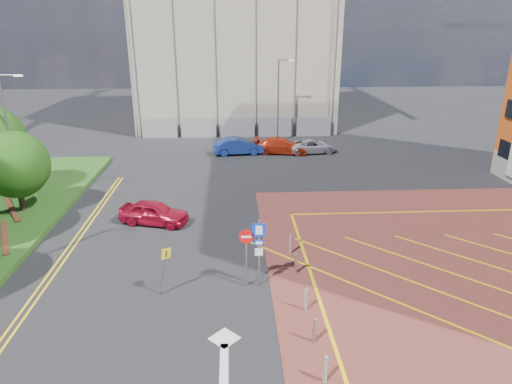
{
  "coord_description": "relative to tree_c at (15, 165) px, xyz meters",
  "views": [
    {
      "loc": [
        -0.59,
        -16.72,
        10.97
      ],
      "look_at": [
        0.6,
        5.12,
        2.96
      ],
      "focal_mm": 32.0,
      "sensor_mm": 36.0,
      "label": 1
    }
  ],
  "objects": [
    {
      "name": "ground",
      "position": [
        13.5,
        -10.0,
        -3.19
      ],
      "size": [
        140.0,
        140.0,
        0.0
      ],
      "primitive_type": "plane",
      "color": "black",
      "rests_on": "ground"
    },
    {
      "name": "bollard_row",
      "position": [
        15.8,
        -11.67,
        -2.72
      ],
      "size": [
        0.14,
        11.14,
        0.9
      ],
      "color": "#9EA0A8",
      "rests_on": "forecourt"
    },
    {
      "name": "tree_c",
      "position": [
        0.0,
        0.0,
        0.0
      ],
      "size": [
        4.0,
        4.0,
        4.9
      ],
      "color": "#3D2B1C",
      "rests_on": "grass_bed"
    },
    {
      "name": "lamp_back",
      "position": [
        17.58,
        18.0,
        1.17
      ],
      "size": [
        1.53,
        0.16,
        8.0
      ],
      "color": "#9EA0A8",
      "rests_on": "ground"
    },
    {
      "name": "sign_cluster",
      "position": [
        13.8,
        -9.02,
        -1.24
      ],
      "size": [
        1.17,
        0.12,
        3.2
      ],
      "color": "#9EA0A8",
      "rests_on": "ground"
    },
    {
      "name": "warning_sign",
      "position": [
        9.94,
        -9.53,
        -1.76
      ],
      "size": [
        0.65,
        0.4,
        2.25
      ],
      "color": "#9EA0A8",
      "rests_on": "ground"
    },
    {
      "name": "car_red_back",
      "position": [
        17.4,
        13.39,
        -2.48
      ],
      "size": [
        5.17,
        2.79,
        1.42
      ],
      "primitive_type": "imported",
      "rotation": [
        0.0,
        0.0,
        1.4
      ],
      "color": "#B2270F",
      "rests_on": "ground"
    },
    {
      "name": "lamp_left_far",
      "position": [
        -0.92,
        2.0,
        1.47
      ],
      "size": [
        1.53,
        0.16,
        8.0
      ],
      "color": "#9EA0A8",
      "rests_on": "grass_bed"
    },
    {
      "name": "car_silver_back",
      "position": [
        20.22,
        13.42,
        -2.58
      ],
      "size": [
        4.66,
        2.64,
        1.23
      ],
      "primitive_type": "imported",
      "rotation": [
        0.0,
        0.0,
        1.71
      ],
      "color": "silver",
      "rests_on": "ground"
    },
    {
      "name": "construction_building",
      "position": [
        13.5,
        30.0,
        7.81
      ],
      "size": [
        21.2,
        19.2,
        22.0
      ],
      "primitive_type": "cube",
      "color": "#AAA18B",
      "rests_on": "ground"
    },
    {
      "name": "construction_fence",
      "position": [
        14.5,
        20.0,
        -2.19
      ],
      "size": [
        21.6,
        0.06,
        2.0
      ],
      "primitive_type": "cube",
      "color": "gray",
      "rests_on": "ground"
    },
    {
      "name": "car_red_left",
      "position": [
        8.28,
        -1.84,
        -2.5
      ],
      "size": [
        4.34,
        2.68,
        1.38
      ],
      "primitive_type": "imported",
      "rotation": [
        0.0,
        0.0,
        1.29
      ],
      "color": "maroon",
      "rests_on": "ground"
    },
    {
      "name": "car_blue_back",
      "position": [
        13.5,
        13.28,
        -2.44
      ],
      "size": [
        4.69,
        2.06,
        1.5
      ],
      "primitive_type": "imported",
      "rotation": [
        0.0,
        0.0,
        1.68
      ],
      "color": "navy",
      "rests_on": "ground"
    }
  ]
}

